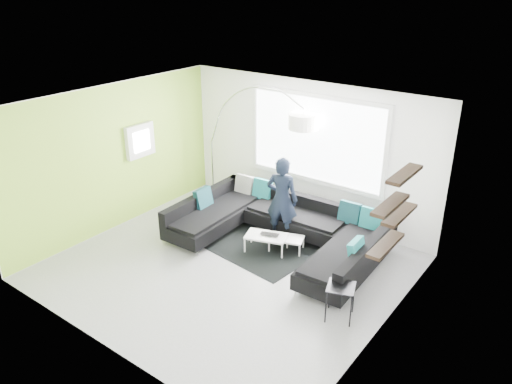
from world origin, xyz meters
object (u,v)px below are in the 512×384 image
Objects in this scene: coffee_table at (276,243)px; arc_lamp at (212,141)px; side_table at (340,302)px; person at (282,199)px; laptop at (269,236)px; sectional_sofa at (277,231)px.

coffee_table is 2.92m from arc_lamp.
person is (-2.01, 1.46, 0.55)m from side_table.
side_table reaches higher than laptop.
sectional_sofa is at bearing 101.76° from coffee_table.
sectional_sofa is 3.95× the size of coffee_table.
arc_lamp is 4.95× the size of side_table.
side_table is at bearing -28.12° from arc_lamp.
side_table is (1.83, -1.04, 0.11)m from coffee_table.
laptop is at bearing -28.59° from arc_lamp.
coffee_table is 0.58× the size of person.
side_table is (1.87, -1.11, -0.08)m from sectional_sofa.
person is (2.26, -0.65, -0.51)m from arc_lamp.
sectional_sofa is at bearing -24.57° from arc_lamp.
coffee_table is 0.81m from person.
coffee_table is 2.44× the size of laptop.
side_table is at bearing -32.63° from sectional_sofa.
laptop is (0.10, -0.54, -0.49)m from person.
person reaches higher than sectional_sofa.
sectional_sofa reaches higher than side_table.
laptop is at bearing 84.04° from person.
coffee_table is 0.36× the size of arc_lamp.
arc_lamp reaches higher than sectional_sofa.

